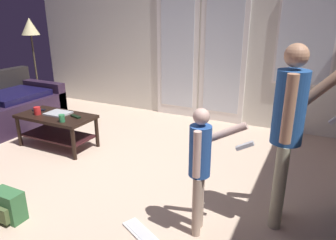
# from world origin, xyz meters

# --- Properties ---
(ground_plane) EXTENTS (6.03, 5.14, 0.02)m
(ground_plane) POSITION_xyz_m (0.00, 0.00, -0.01)
(ground_plane) COLOR #CCAE95
(wall_back_with_doors) EXTENTS (6.03, 0.09, 2.82)m
(wall_back_with_doors) POSITION_xyz_m (0.07, 2.54, 1.37)
(wall_back_with_doors) COLOR silver
(wall_back_with_doors) RESTS_ON ground_plane
(coffee_table) EXTENTS (1.03, 0.52, 0.44)m
(coffee_table) POSITION_xyz_m (-0.96, 0.53, 0.32)
(coffee_table) COLOR black
(coffee_table) RESTS_ON ground_plane
(person_adult) EXTENTS (0.52, 0.43, 1.52)m
(person_adult) POSITION_xyz_m (1.93, 0.16, 0.91)
(person_adult) COLOR #ABA787
(person_adult) RESTS_ON ground_plane
(person_child) EXTENTS (0.46, 0.34, 1.07)m
(person_child) POSITION_xyz_m (1.37, -0.26, 0.64)
(person_child) COLOR tan
(person_child) RESTS_ON ground_plane
(floor_lamp) EXTENTS (0.31, 0.31, 1.64)m
(floor_lamp) POSITION_xyz_m (-2.64, 1.75, 1.39)
(floor_lamp) COLOR #35312D
(floor_lamp) RESTS_ON ground_plane
(backpack) EXTENTS (0.29, 0.19, 0.27)m
(backpack) POSITION_xyz_m (-0.18, -0.86, 0.13)
(backpack) COLOR #35693B
(backpack) RESTS_ON ground_plane
(loose_keyboard) EXTENTS (0.45, 0.31, 0.02)m
(loose_keyboard) POSITION_xyz_m (0.98, -0.52, 0.01)
(loose_keyboard) COLOR white
(loose_keyboard) RESTS_ON ground_plane
(laptop_closed) EXTENTS (0.31, 0.26, 0.02)m
(laptop_closed) POSITION_xyz_m (-0.97, 0.58, 0.45)
(laptop_closed) COLOR #B5B9BE
(laptop_closed) RESTS_ON coffee_table
(cup_near_edge) EXTENTS (0.09, 0.09, 0.10)m
(cup_near_edge) POSITION_xyz_m (-1.20, 0.45, 0.50)
(cup_near_edge) COLOR red
(cup_near_edge) RESTS_ON coffee_table
(cup_by_laptop) EXTENTS (0.07, 0.07, 0.09)m
(cup_by_laptop) POSITION_xyz_m (-0.69, 0.37, 0.49)
(cup_by_laptop) COLOR #31854F
(cup_by_laptop) RESTS_ON coffee_table
(tv_remote_black) EXTENTS (0.18, 0.10, 0.02)m
(tv_remote_black) POSITION_xyz_m (-0.66, 0.58, 0.46)
(tv_remote_black) COLOR black
(tv_remote_black) RESTS_ON coffee_table
(dvd_remote_slim) EXTENTS (0.17, 0.12, 0.02)m
(dvd_remote_slim) POSITION_xyz_m (-1.31, 0.57, 0.46)
(dvd_remote_slim) COLOR black
(dvd_remote_slim) RESTS_ON coffee_table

